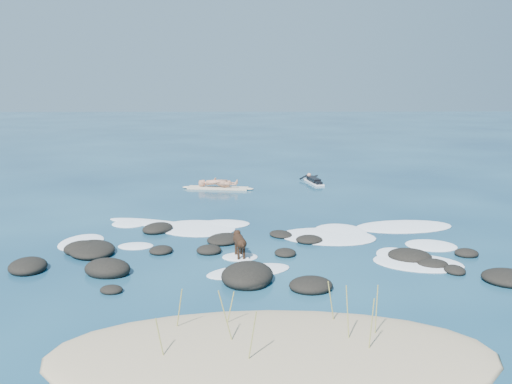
{
  "coord_description": "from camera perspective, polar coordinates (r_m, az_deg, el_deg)",
  "views": [
    {
      "loc": [
        -0.5,
        -18.55,
        5.34
      ],
      "look_at": [
        -0.11,
        4.0,
        0.9
      ],
      "focal_mm": 40.0,
      "sensor_mm": 36.0,
      "label": 1
    }
  ],
  "objects": [
    {
      "name": "reef_rocks",
      "position": [
        16.97,
        -3.18,
        -6.83
      ],
      "size": [
        14.91,
        7.32,
        0.62
      ],
      "color": "black",
      "rests_on": "ground"
    },
    {
      "name": "dune_grass",
      "position": [
        11.64,
        2.55,
        -12.56
      ],
      "size": [
        4.39,
        1.92,
        1.23
      ],
      "color": "olive",
      "rests_on": "ground"
    },
    {
      "name": "standing_surfer_rig",
      "position": [
        28.3,
        -3.86,
        1.9
      ],
      "size": [
        3.61,
        1.06,
        2.06
      ],
      "rotation": [
        0.0,
        0.0,
        -0.15
      ],
      "color": "beige",
      "rests_on": "ground"
    },
    {
      "name": "paddling_surfer_rig",
      "position": [
        30.2,
        5.76,
        1.17
      ],
      "size": [
        1.14,
        2.37,
        0.41
      ],
      "rotation": [
        0.0,
        0.0,
        1.78
      ],
      "color": "white",
      "rests_on": "ground"
    },
    {
      "name": "ground",
      "position": [
        19.31,
        0.52,
        -4.92
      ],
      "size": [
        160.0,
        160.0,
        0.0
      ],
      "primitive_type": "plane",
      "color": "#0A2642",
      "rests_on": "ground"
    },
    {
      "name": "breaking_foam",
      "position": [
        19.75,
        3.22,
        -4.54
      ],
      "size": [
        14.12,
        7.79,
        0.12
      ],
      "color": "white",
      "rests_on": "ground"
    },
    {
      "name": "sand_dune",
      "position": [
        11.66,
        1.62,
        -16.13
      ],
      "size": [
        9.0,
        4.4,
        0.6
      ],
      "primitive_type": "ellipsoid",
      "color": "#9E8966",
      "rests_on": "ground"
    },
    {
      "name": "dog",
      "position": [
        17.39,
        -1.67,
        -4.92
      ],
      "size": [
        0.47,
        1.26,
        0.8
      ],
      "rotation": [
        0.0,
        0.0,
        1.77
      ],
      "color": "black",
      "rests_on": "ground"
    }
  ]
}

